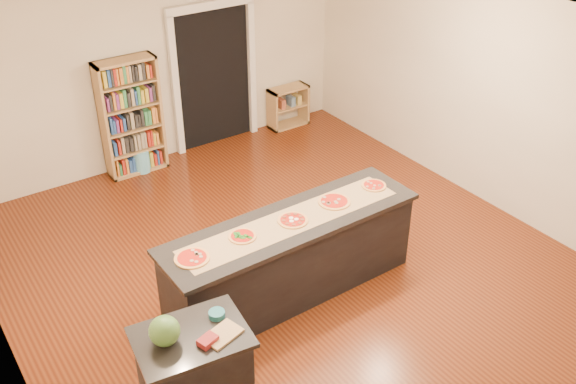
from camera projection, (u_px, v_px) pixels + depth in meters
room at (299, 167)px, 6.57m from camera, size 6.00×7.00×2.80m
doorway at (214, 69)px, 9.54m from camera, size 1.40×0.09×2.21m
kitchen_island at (292, 257)px, 6.80m from camera, size 2.86×0.77×0.94m
side_counter at (195, 375)px, 5.42m from camera, size 0.92×0.67×0.91m
bookshelf at (131, 117)px, 8.93m from camera, size 0.84×0.30×1.69m
low_shelf at (288, 107)px, 10.49m from camera, size 0.67×0.29×0.67m
waste_bin at (142, 161)px, 9.25m from camera, size 0.23×0.23×0.34m
kraft_paper at (292, 221)px, 6.55m from camera, size 2.48×0.47×0.00m
watermelon at (164, 331)px, 5.05m from camera, size 0.25×0.25×0.25m
cutting_board at (222, 334)px, 5.18m from camera, size 0.35×0.28×0.02m
package_red at (208, 341)px, 5.09m from camera, size 0.18×0.15×0.05m
package_teal at (217, 314)px, 5.36m from camera, size 0.14×0.14×0.05m
pizza_a at (192, 258)px, 5.99m from camera, size 0.32×0.32×0.02m
pizza_b at (242, 236)px, 6.29m from camera, size 0.27×0.27×0.02m
pizza_c at (293, 220)px, 6.53m from camera, size 0.32×0.32×0.02m
pizza_d at (334, 201)px, 6.84m from camera, size 0.33×0.33×0.02m
pizza_e at (374, 185)px, 7.13m from camera, size 0.27×0.27×0.02m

